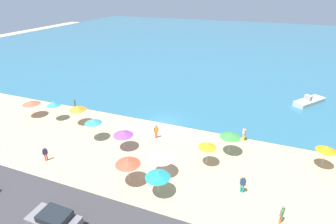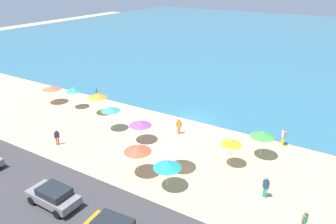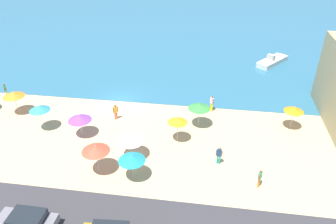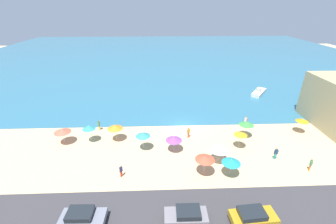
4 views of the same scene
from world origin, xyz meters
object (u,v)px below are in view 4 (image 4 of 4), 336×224
(beach_umbrella_7, at_px, (302,120))
(beach_umbrella_4, at_px, (115,127))
(bather_5, at_px, (276,153))
(parked_car_0, at_px, (187,215))
(bather_1, at_px, (311,164))
(parked_car_2, at_px, (253,217))
(parked_car_3, at_px, (82,217))
(beach_umbrella_8, at_px, (62,131))
(beach_umbrella_0, at_px, (143,135))
(beach_umbrella_3, at_px, (89,127))
(bather_3, at_px, (121,170))
(beach_umbrella_5, at_px, (174,139))
(bather_4, at_px, (99,125))
(beach_umbrella_1, at_px, (241,134))
(beach_umbrella_9, at_px, (205,158))
(beach_umbrella_6, at_px, (246,124))
(bather_2, at_px, (246,121))
(skiff_nearshore, at_px, (259,92))
(beach_umbrella_10, at_px, (219,148))
(beach_umbrella_2, at_px, (231,161))
(bather_0, at_px, (189,132))

(beach_umbrella_7, bearing_deg, beach_umbrella_4, -177.65)
(beach_umbrella_7, distance_m, bather_5, 9.47)
(bather_5, relative_size, parked_car_0, 0.44)
(beach_umbrella_4, bearing_deg, bather_1, -17.35)
(parked_car_2, xyz_separation_m, parked_car_3, (-15.29, 0.59, -0.03))
(beach_umbrella_8, bearing_deg, beach_umbrella_7, 2.59)
(beach_umbrella_0, relative_size, bather_1, 1.60)
(beach_umbrella_4, bearing_deg, beach_umbrella_3, -176.97)
(bather_3, bearing_deg, bather_1, 0.48)
(beach_umbrella_5, bearing_deg, parked_car_2, -60.65)
(beach_umbrella_8, bearing_deg, bather_4, 41.17)
(beach_umbrella_1, distance_m, beach_umbrella_5, 9.07)
(beach_umbrella_0, height_order, beach_umbrella_9, beach_umbrella_0)
(beach_umbrella_5, bearing_deg, beach_umbrella_6, 16.26)
(beach_umbrella_9, bearing_deg, parked_car_0, -113.72)
(bather_2, distance_m, skiff_nearshore, 16.16)
(beach_umbrella_1, xyz_separation_m, beach_umbrella_7, (10.70, 3.68, -0.08))
(beach_umbrella_1, distance_m, beach_umbrella_3, 21.00)
(beach_umbrella_8, relative_size, bather_3, 1.46)
(beach_umbrella_4, bearing_deg, beach_umbrella_9, -34.03)
(beach_umbrella_8, relative_size, bather_2, 1.29)
(beach_umbrella_4, relative_size, bather_5, 1.50)
(bather_2, relative_size, skiff_nearshore, 0.34)
(beach_umbrella_0, bearing_deg, beach_umbrella_9, -35.61)
(beach_umbrella_7, relative_size, bather_5, 1.43)
(beach_umbrella_4, xyz_separation_m, bather_4, (-3.18, 3.12, -1.30))
(beach_umbrella_1, distance_m, parked_car_2, 12.16)
(beach_umbrella_10, bearing_deg, beach_umbrella_2, -73.91)
(beach_umbrella_3, xyz_separation_m, beach_umbrella_9, (15.04, -7.51, -0.00))
(beach_umbrella_4, height_order, beach_umbrella_6, beach_umbrella_4)
(beach_umbrella_6, distance_m, beach_umbrella_10, 7.83)
(beach_umbrella_5, xyz_separation_m, beach_umbrella_10, (5.44, -2.52, 0.08))
(beach_umbrella_8, relative_size, skiff_nearshore, 0.43)
(beach_umbrella_4, height_order, bather_2, beach_umbrella_4)
(beach_umbrella_7, bearing_deg, beach_umbrella_6, -174.06)
(beach_umbrella_7, height_order, bather_1, beach_umbrella_7)
(parked_car_0, bearing_deg, beach_umbrella_0, 111.68)
(beach_umbrella_8, xyz_separation_m, parked_car_0, (15.93, -13.50, -1.23))
(beach_umbrella_5, xyz_separation_m, bather_2, (12.00, 6.33, -0.92))
(beach_umbrella_5, bearing_deg, beach_umbrella_3, 166.91)
(parked_car_2, height_order, parked_car_3, parked_car_2)
(beach_umbrella_6, height_order, bather_3, beach_umbrella_6)
(parked_car_0, distance_m, parked_car_3, 9.37)
(bather_3, relative_size, bather_5, 0.94)
(bather_4, xyz_separation_m, parked_car_3, (2.48, -16.86, -0.14))
(beach_umbrella_9, bearing_deg, bather_3, -179.88)
(bather_1, height_order, skiff_nearshore, bather_1)
(bather_0, xyz_separation_m, parked_car_2, (4.01, -14.67, -0.11))
(beach_umbrella_3, distance_m, beach_umbrella_9, 16.81)
(beach_umbrella_3, distance_m, bather_1, 28.76)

